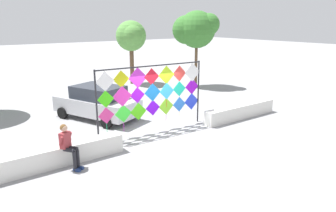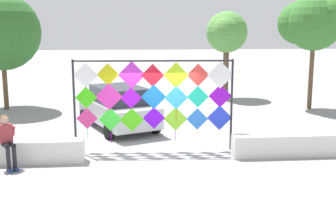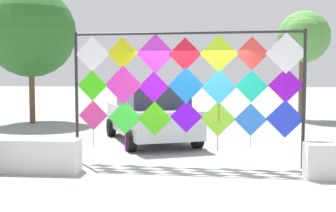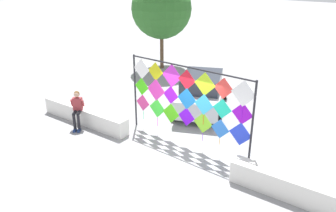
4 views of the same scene
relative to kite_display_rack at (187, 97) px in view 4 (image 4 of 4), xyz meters
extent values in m
plane|color=gray|center=(0.09, -0.74, -1.83)|extent=(120.00, 120.00, 0.00)
cube|color=silver|center=(-4.36, -0.96, -1.49)|extent=(4.45, 0.51, 0.67)
cube|color=silver|center=(4.55, -0.96, -1.49)|extent=(4.45, 0.51, 0.67)
cylinder|color=#232328|center=(-2.50, 0.13, -0.37)|extent=(0.07, 0.07, 2.93)
cylinder|color=#232328|center=(2.46, -0.13, -0.37)|extent=(0.07, 0.07, 2.93)
cylinder|color=#232328|center=(-0.02, 0.00, 1.05)|extent=(4.97, 0.31, 0.06)
cube|color=#D73385|center=(-2.13, 0.13, -0.77)|extent=(0.68, 0.05, 0.68)
cylinder|color=#16E57E|center=(-2.12, 0.14, -1.29)|extent=(0.02, 0.02, 0.36)
cube|color=#3DEF39|center=(-1.39, 0.09, -0.81)|extent=(0.76, 0.05, 0.76)
cylinder|color=#E116E5|center=(-1.39, 0.10, -1.38)|extent=(0.02, 0.02, 0.38)
cube|color=#4BCF15|center=(-0.71, 0.03, -0.82)|extent=(0.77, 0.05, 0.77)
cube|color=#6F0DF0|center=(-0.01, -0.01, -0.77)|extent=(0.71, 0.05, 0.71)
cube|color=#84D529|center=(0.68, -0.03, -0.81)|extent=(0.77, 0.05, 0.77)
cylinder|color=#7816E5|center=(0.68, -0.02, -1.35)|extent=(0.02, 0.02, 0.32)
cube|color=blue|center=(1.37, -0.09, -0.81)|extent=(0.70, 0.05, 0.70)
cylinder|color=orange|center=(1.37, -0.08, -1.28)|extent=(0.02, 0.02, 0.24)
cube|color=blue|center=(2.09, -0.09, -0.78)|extent=(0.81, 0.05, 0.81)
cube|color=#3DD613|center=(-2.13, 0.09, -0.09)|extent=(0.69, 0.05, 0.69)
cube|color=#E531B0|center=(-1.42, 0.06, -0.08)|extent=(0.85, 0.06, 0.85)
cube|color=#9D14EF|center=(-0.73, 0.05, -0.12)|extent=(0.69, 0.05, 0.69)
cylinder|color=#64E516|center=(-0.73, 0.06, -0.65)|extent=(0.02, 0.02, 0.38)
cube|color=blue|center=(-0.02, -0.01, -0.09)|extent=(0.79, 0.05, 0.79)
cylinder|color=orange|center=(-0.02, 0.00, -0.69)|extent=(0.02, 0.02, 0.41)
cube|color=#36B8EC|center=(0.69, -0.05, -0.12)|extent=(0.75, 0.05, 0.75)
cylinder|color=#E55116|center=(0.69, -0.04, -0.67)|extent=(0.02, 0.02, 0.36)
cube|color=#1BCEA8|center=(1.38, -0.06, -0.09)|extent=(0.69, 0.05, 0.69)
cube|color=#8F0ECF|center=(2.09, -0.09, -0.08)|extent=(0.75, 0.05, 0.75)
cylinder|color=#5BE516|center=(2.09, -0.08, -0.64)|extent=(0.02, 0.02, 0.39)
cube|color=white|center=(-2.12, 0.10, 0.61)|extent=(0.79, 0.05, 0.79)
cube|color=#CECC12|center=(-1.43, 0.07, 0.63)|extent=(0.71, 0.05, 0.71)
cube|color=#CF30D0|center=(-0.69, 0.05, 0.61)|extent=(0.86, 0.06, 0.87)
cylinder|color=#17E516|center=(-0.69, 0.06, 0.01)|extent=(0.02, 0.02, 0.33)
cube|color=red|center=(-0.04, 0.01, 0.59)|extent=(0.73, 0.05, 0.73)
cylinder|color=#16E5D2|center=(-0.04, 0.02, 0.04)|extent=(0.02, 0.02, 0.39)
cube|color=#BBEE21|center=(0.69, -0.04, 0.60)|extent=(0.81, 0.05, 0.81)
cube|color=#F3403A|center=(1.38, -0.06, 0.60)|extent=(0.71, 0.05, 0.71)
cube|color=white|center=(2.08, -0.12, 0.60)|extent=(0.86, 0.06, 0.86)
cylinder|color=#9216E5|center=(2.08, -0.11, -0.02)|extent=(0.02, 0.02, 0.38)
cylinder|color=black|center=(-4.10, -1.69, -1.49)|extent=(0.11, 0.11, 0.67)
cylinder|color=black|center=(-4.20, -1.54, -1.13)|extent=(0.31, 0.38, 0.13)
cube|color=navy|center=(-4.07, -1.74, -1.78)|extent=(0.22, 0.26, 0.09)
cylinder|color=black|center=(-3.96, -1.60, -1.49)|extent=(0.11, 0.11, 0.67)
cylinder|color=black|center=(-4.06, -1.45, -1.13)|extent=(0.31, 0.38, 0.13)
cube|color=navy|center=(-3.93, -1.65, -1.78)|extent=(0.22, 0.26, 0.09)
cube|color=#993338|center=(-4.24, -1.34, -0.84)|extent=(0.41, 0.36, 0.52)
sphere|color=tan|center=(-4.24, -1.34, -0.44)|extent=(0.22, 0.22, 0.22)
sphere|color=brown|center=(-4.25, -1.32, -0.42)|extent=(0.22, 0.22, 0.22)
cylinder|color=#993338|center=(-4.41, -1.48, -0.79)|extent=(0.17, 0.19, 0.31)
cylinder|color=#993338|center=(-4.04, -1.23, -0.79)|extent=(0.17, 0.19, 0.31)
cube|color=#B7B7BC|center=(-1.25, 3.17, -1.17)|extent=(3.35, 4.63, 0.76)
cube|color=#282D38|center=(-1.19, 3.03, -0.48)|extent=(2.41, 2.82, 0.61)
cylinder|color=black|center=(-2.65, 4.15, -1.55)|extent=(0.43, 0.61, 0.57)
cylinder|color=black|center=(-0.97, 4.86, -1.55)|extent=(0.43, 0.61, 0.57)
cylinder|color=black|center=(-1.52, 1.48, -1.55)|extent=(0.43, 0.61, 0.57)
cylinder|color=black|center=(0.16, 2.20, -1.55)|extent=(0.43, 0.61, 0.57)
cylinder|color=brown|center=(-6.68, 7.43, -0.53)|extent=(0.22, 0.22, 2.59)
sphere|color=#2D6628|center=(-6.68, 7.43, 1.84)|extent=(3.60, 3.60, 3.60)
sphere|color=#2D6628|center=(-7.03, 8.30, 1.90)|extent=(2.71, 2.71, 2.71)
camera|label=1|loc=(-6.93, -10.75, 2.84)|focal=32.89mm
camera|label=2|loc=(-0.73, -13.16, 2.10)|focal=45.37mm
camera|label=3|loc=(0.49, -9.31, 0.16)|focal=45.85mm
camera|label=4|loc=(5.85, -9.22, 4.14)|focal=36.20mm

